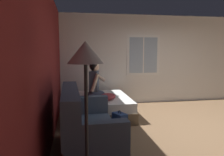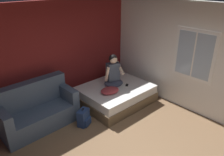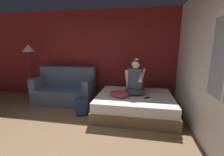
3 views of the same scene
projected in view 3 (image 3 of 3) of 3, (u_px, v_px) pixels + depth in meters
The scene contains 8 objects.
wall_back_accent at pixel (92, 56), 4.73m from camera, with size 10.10×0.16×2.70m, color maroon.
bed at pixel (134, 105), 3.68m from camera, with size 1.84×1.51×0.48m.
couch at pixel (66, 89), 4.43m from camera, with size 1.72×0.86×1.04m.
person_seated at pixel (135, 80), 3.64m from camera, with size 0.61×0.55×0.88m.
backpack at pixel (82, 107), 3.65m from camera, with size 0.35×0.32×0.46m.
throw_pillow at pixel (119, 94), 3.51m from camera, with size 0.48×0.36×0.14m, color #993338.
cell_phone at pixel (147, 98), 3.42m from camera, with size 0.07×0.14×0.01m, color black.
floor_lamp at pixel (29, 54), 4.46m from camera, with size 0.36×0.36×1.70m.
Camera 3 is at (1.49, -1.60, 1.64)m, focal length 24.00 mm.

